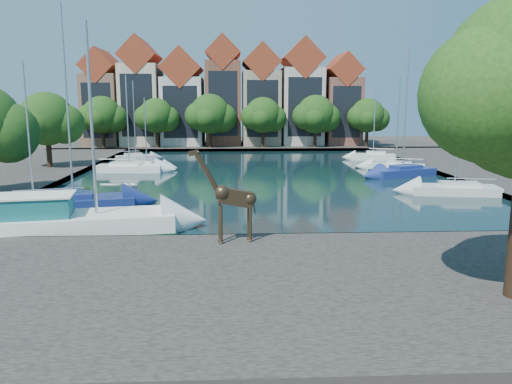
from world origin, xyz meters
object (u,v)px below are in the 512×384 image
(giraffe_statue, at_px, (231,197))
(sailboat_right_a, at_px, (454,188))
(motorsailer, at_px, (65,219))
(sailboat_left_a, at_px, (35,217))

(giraffe_statue, relative_size, sailboat_right_a, 0.45)
(giraffe_statue, height_order, motorsailer, motorsailer)
(giraffe_statue, xyz_separation_m, motorsailer, (-9.21, 3.48, -1.81))
(giraffe_statue, relative_size, motorsailer, 0.40)
(motorsailer, bearing_deg, sailboat_left_a, 140.06)
(giraffe_statue, bearing_deg, sailboat_right_a, 38.92)
(motorsailer, bearing_deg, sailboat_right_a, 21.89)
(giraffe_statue, distance_m, sailboat_left_a, 13.11)
(giraffe_statue, height_order, sailboat_right_a, sailboat_right_a)
(motorsailer, xyz_separation_m, sailboat_left_a, (-2.46, 2.06, -0.38))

